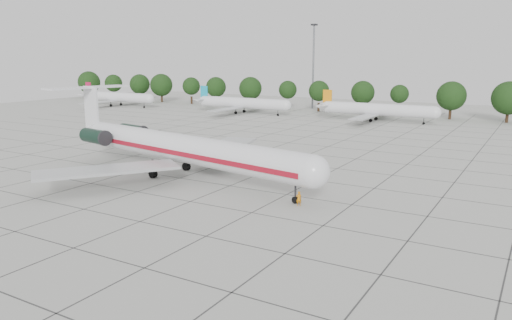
{
  "coord_description": "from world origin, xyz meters",
  "views": [
    {
      "loc": [
        33.51,
        -50.43,
        15.93
      ],
      "look_at": [
        3.29,
        0.9,
        3.5
      ],
      "focal_mm": 35.0,
      "sensor_mm": 36.0,
      "label": 1
    }
  ],
  "objects_px": {
    "bg_airliner_c": "(377,110)",
    "main_airliner": "(173,146)",
    "bg_airliner_b": "(242,103)",
    "bg_airliner_a": "(117,97)",
    "ground_crew": "(299,199)",
    "floodlight_mast": "(313,62)"
  },
  "relations": [
    {
      "from": "ground_crew",
      "to": "floodlight_mast",
      "type": "height_order",
      "value": "floodlight_mast"
    },
    {
      "from": "bg_airliner_c",
      "to": "floodlight_mast",
      "type": "xyz_separation_m",
      "value": [
        -26.77,
        20.9,
        11.37
      ]
    },
    {
      "from": "bg_airliner_b",
      "to": "bg_airliner_a",
      "type": "bearing_deg",
      "value": -176.72
    },
    {
      "from": "main_airliner",
      "to": "bg_airliner_b",
      "type": "relative_size",
      "value": 1.69
    },
    {
      "from": "bg_airliner_a",
      "to": "main_airliner",
      "type": "bearing_deg",
      "value": -40.12
    },
    {
      "from": "bg_airliner_a",
      "to": "bg_airliner_b",
      "type": "relative_size",
      "value": 1.0
    },
    {
      "from": "bg_airliner_a",
      "to": "floodlight_mast",
      "type": "xyz_separation_m",
      "value": [
        57.29,
        25.69,
        11.37
      ]
    },
    {
      "from": "bg_airliner_a",
      "to": "bg_airliner_b",
      "type": "distance_m",
      "value": 46.12
    },
    {
      "from": "ground_crew",
      "to": "bg_airliner_c",
      "type": "xyz_separation_m",
      "value": [
        -14.37,
        74.39,
        2.1
      ]
    },
    {
      "from": "main_airliner",
      "to": "floodlight_mast",
      "type": "xyz_separation_m",
      "value": [
        -20.06,
        90.88,
        10.3
      ]
    },
    {
      "from": "bg_airliner_b",
      "to": "floodlight_mast",
      "type": "relative_size",
      "value": 1.11
    },
    {
      "from": "main_airliner",
      "to": "bg_airliner_a",
      "type": "relative_size",
      "value": 1.69
    },
    {
      "from": "bg_airliner_c",
      "to": "main_airliner",
      "type": "bearing_deg",
      "value": -95.48
    },
    {
      "from": "main_airliner",
      "to": "bg_airliner_c",
      "type": "xyz_separation_m",
      "value": [
        6.71,
        69.98,
        -1.07
      ]
    },
    {
      "from": "main_airliner",
      "to": "bg_airliner_c",
      "type": "bearing_deg",
      "value": 95.06
    },
    {
      "from": "ground_crew",
      "to": "bg_airliner_b",
      "type": "distance_m",
      "value": 89.26
    },
    {
      "from": "main_airliner",
      "to": "bg_airliner_b",
      "type": "height_order",
      "value": "main_airliner"
    },
    {
      "from": "ground_crew",
      "to": "bg_airliner_b",
      "type": "height_order",
      "value": "bg_airliner_b"
    },
    {
      "from": "main_airliner",
      "to": "bg_airliner_c",
      "type": "relative_size",
      "value": 1.69
    },
    {
      "from": "bg_airliner_c",
      "to": "floodlight_mast",
      "type": "height_order",
      "value": "floodlight_mast"
    },
    {
      "from": "ground_crew",
      "to": "bg_airliner_c",
      "type": "bearing_deg",
      "value": -118.27
    },
    {
      "from": "bg_airliner_b",
      "to": "bg_airliner_c",
      "type": "relative_size",
      "value": 1.0
    }
  ]
}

